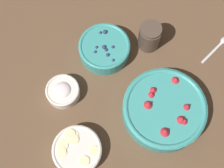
{
  "coord_description": "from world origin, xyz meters",
  "views": [
    {
      "loc": [
        -0.02,
        -0.34,
        0.98
      ],
      "look_at": [
        -0.08,
        0.0,
        0.05
      ],
      "focal_mm": 50.0,
      "sensor_mm": 36.0,
      "label": 1
    }
  ],
  "objects_px": {
    "bowl_strawberries": "(164,109)",
    "bowl_blueberries": "(104,48)",
    "bowl_cream": "(63,91)",
    "jar_chocolate": "(150,37)",
    "bowl_bananas": "(77,150)"
  },
  "relations": [
    {
      "from": "jar_chocolate",
      "to": "bowl_strawberries",
      "type": "bearing_deg",
      "value": -72.63
    },
    {
      "from": "bowl_strawberries",
      "to": "jar_chocolate",
      "type": "bearing_deg",
      "value": 107.37
    },
    {
      "from": "bowl_blueberries",
      "to": "jar_chocolate",
      "type": "bearing_deg",
      "value": 22.43
    },
    {
      "from": "jar_chocolate",
      "to": "bowl_blueberries",
      "type": "bearing_deg",
      "value": -157.57
    },
    {
      "from": "bowl_bananas",
      "to": "bowl_cream",
      "type": "relative_size",
      "value": 1.37
    },
    {
      "from": "jar_chocolate",
      "to": "bowl_cream",
      "type": "bearing_deg",
      "value": -137.7
    },
    {
      "from": "bowl_strawberries",
      "to": "jar_chocolate",
      "type": "distance_m",
      "value": 0.25
    },
    {
      "from": "bowl_bananas",
      "to": "jar_chocolate",
      "type": "relative_size",
      "value": 1.48
    },
    {
      "from": "bowl_strawberries",
      "to": "bowl_blueberries",
      "type": "height_order",
      "value": "bowl_strawberries"
    },
    {
      "from": "bowl_strawberries",
      "to": "bowl_blueberries",
      "type": "relative_size",
      "value": 1.52
    },
    {
      "from": "bowl_bananas",
      "to": "jar_chocolate",
      "type": "xyz_separation_m",
      "value": [
        0.17,
        0.41,
        0.02
      ]
    },
    {
      "from": "bowl_strawberries",
      "to": "jar_chocolate",
      "type": "relative_size",
      "value": 2.59
    },
    {
      "from": "bowl_strawberries",
      "to": "bowl_cream",
      "type": "bearing_deg",
      "value": 178.04
    },
    {
      "from": "bowl_strawberries",
      "to": "bowl_bananas",
      "type": "bearing_deg",
      "value": -145.82
    },
    {
      "from": "bowl_bananas",
      "to": "bowl_cream",
      "type": "distance_m",
      "value": 0.2
    }
  ]
}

